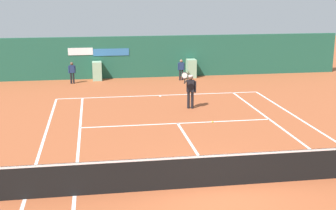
{
  "coord_description": "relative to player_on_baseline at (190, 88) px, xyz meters",
  "views": [
    {
      "loc": [
        -3.34,
        -11.82,
        5.43
      ],
      "look_at": [
        -0.4,
        6.43,
        0.8
      ],
      "focal_mm": 49.61,
      "sensor_mm": 36.0,
      "label": 1
    }
  ],
  "objects": [
    {
      "name": "ground_plane",
      "position": [
        -1.02,
        -8.18,
        -0.95
      ],
      "size": [
        80.0,
        80.0,
        0.01
      ],
      "color": "#A8512D"
    },
    {
      "name": "tennis_net",
      "position": [
        -1.02,
        -8.76,
        -0.44
      ],
      "size": [
        12.1,
        0.1,
        1.07
      ],
      "color": "#4C4C51",
      "rests_on": "ground_plane"
    },
    {
      "name": "sponsor_back_wall",
      "position": [
        -1.04,
        8.21,
        0.3
      ],
      "size": [
        25.0,
        1.02,
        2.59
      ],
      "color": "#1E5642",
      "rests_on": "ground_plane"
    },
    {
      "name": "player_on_baseline",
      "position": [
        0.0,
        0.0,
        0.0
      ],
      "size": [
        0.78,
        0.65,
        1.81
      ],
      "rotation": [
        0.0,
        0.0,
        2.83
      ],
      "color": "black",
      "rests_on": "ground_plane"
    },
    {
      "name": "ball_kid_centre_post",
      "position": [
        -5.66,
        6.87,
        -0.22
      ],
      "size": [
        0.42,
        0.2,
        1.28
      ],
      "rotation": [
        0.0,
        0.0,
        3.28
      ],
      "color": "black",
      "rests_on": "ground_plane"
    },
    {
      "name": "ball_kid_right_post",
      "position": [
        0.87,
        6.87,
        -0.22
      ],
      "size": [
        0.43,
        0.18,
        1.28
      ],
      "rotation": [
        0.0,
        0.0,
        3.2
      ],
      "color": "black",
      "rests_on": "ground_plane"
    },
    {
      "name": "tennis_ball_mid_court",
      "position": [
        0.45,
        -2.48,
        -0.92
      ],
      "size": [
        0.07,
        0.07,
        0.07
      ],
      "primitive_type": "sphere",
      "color": "#CCE033",
      "rests_on": "ground_plane"
    }
  ]
}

